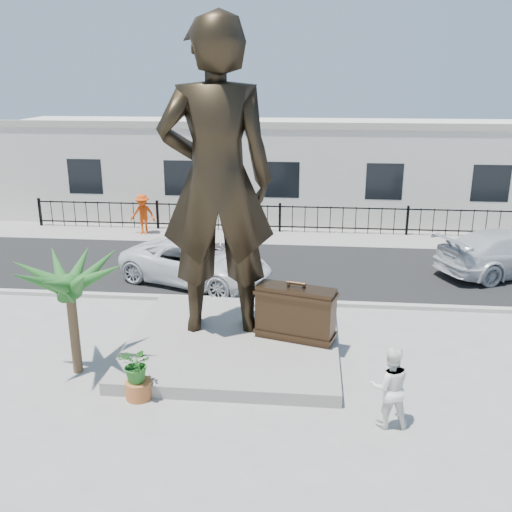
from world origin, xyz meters
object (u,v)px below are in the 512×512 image
at_px(statue, 217,182).
at_px(suitcase, 296,313).
at_px(car_white, 197,262).
at_px(tourist, 390,387).

relative_size(statue, suitcase, 3.99).
bearing_deg(car_white, statue, -139.88).
distance_m(statue, suitcase, 3.79).
distance_m(tourist, car_white, 9.34).
bearing_deg(car_white, suitcase, -122.11).
relative_size(suitcase, tourist, 1.14).
distance_m(statue, car_white, 5.50).
xyz_separation_m(suitcase, car_white, (-3.42, 4.53, -0.26)).
bearing_deg(suitcase, tourist, -42.20).
height_order(tourist, car_white, tourist).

